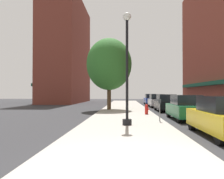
# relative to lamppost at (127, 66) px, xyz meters

# --- Properties ---
(ground_plane) EXTENTS (90.00, 90.00, 0.00)m
(ground_plane) POSITION_rel_lamppost_xyz_m (3.88, 11.66, -3.20)
(ground_plane) COLOR #2D2D30
(sidewalk_slab) EXTENTS (4.80, 50.00, 0.12)m
(sidewalk_slab) POSITION_rel_lamppost_xyz_m (-0.12, 12.66, -3.14)
(sidewalk_slab) COLOR #A8A399
(sidewalk_slab) RESTS_ON ground
(building_far_background) EXTENTS (6.80, 18.00, 19.25)m
(building_far_background) POSITION_rel_lamppost_xyz_m (-11.13, 30.66, 6.40)
(building_far_background) COLOR brown
(building_far_background) RESTS_ON ground
(lamppost) EXTENTS (0.48, 0.48, 5.90)m
(lamppost) POSITION_rel_lamppost_xyz_m (0.00, 0.00, 0.00)
(lamppost) COLOR black
(lamppost) RESTS_ON sidewalk_slab
(fire_hydrant) EXTENTS (0.33, 0.26, 0.79)m
(fire_hydrant) POSITION_rel_lamppost_xyz_m (1.59, 6.04, -2.68)
(fire_hydrant) COLOR red
(fire_hydrant) RESTS_ON sidewalk_slab
(parking_meter_near) EXTENTS (0.14, 0.09, 1.31)m
(parking_meter_near) POSITION_rel_lamppost_xyz_m (1.93, 1.59, -2.25)
(parking_meter_near) COLOR slate
(parking_meter_near) RESTS_ON sidewalk_slab
(tree_near) EXTENTS (4.60, 4.60, 7.26)m
(tree_near) POSITION_rel_lamppost_xyz_m (-1.72, 11.13, 1.52)
(tree_near) COLOR #4C3823
(tree_near) RESTS_ON sidewalk_slab
(car_yellow) EXTENTS (1.80, 4.30, 1.66)m
(car_yellow) POSITION_rel_lamppost_xyz_m (3.88, -2.38, -2.39)
(car_yellow) COLOR black
(car_yellow) RESTS_ON ground
(car_green) EXTENTS (1.80, 4.30, 1.66)m
(car_green) POSITION_rel_lamppost_xyz_m (3.88, 3.39, -2.39)
(car_green) COLOR black
(car_green) RESTS_ON ground
(car_black) EXTENTS (1.80, 4.30, 1.66)m
(car_black) POSITION_rel_lamppost_xyz_m (3.88, 10.43, -2.39)
(car_black) COLOR black
(car_black) RESTS_ON ground
(car_silver) EXTENTS (1.80, 4.30, 1.66)m
(car_silver) POSITION_rel_lamppost_xyz_m (3.88, 16.81, -2.39)
(car_silver) COLOR black
(car_silver) RESTS_ON ground
(car_blue) EXTENTS (1.80, 4.30, 1.66)m
(car_blue) POSITION_rel_lamppost_xyz_m (3.88, 23.46, -2.39)
(car_blue) COLOR black
(car_blue) RESTS_ON ground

